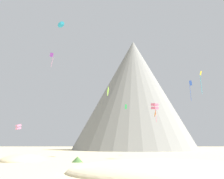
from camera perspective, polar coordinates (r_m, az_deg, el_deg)
ground_plane at (r=37.41m, az=-4.73°, el=-15.59°), size 400.00×400.00×0.00m
dune_foreground_left at (r=64.63m, az=-16.53°, el=-12.78°), size 9.72×13.56×2.58m
dune_foreground_right at (r=36.94m, az=10.38°, el=-15.54°), size 30.19×26.26×3.48m
bush_near_left at (r=62.73m, az=-15.57°, el=-12.47°), size 2.51×2.51×0.98m
bush_mid_center at (r=57.62m, az=-6.55°, el=-12.98°), size 2.97×2.97×1.08m
bush_scatter_east at (r=41.69m, az=-0.52°, el=-14.58°), size 1.42×1.42×0.64m
rock_massif at (r=143.81m, az=3.80°, el=-1.71°), size 70.27×70.27×52.50m
kite_violet_high at (r=86.34m, az=-11.32°, el=6.14°), size 1.13×0.60×4.13m
kite_yellow_mid at (r=67.05m, az=16.45°, el=2.13°), size 0.57×0.82×4.96m
kite_orange_low at (r=86.42m, az=8.23°, el=-4.53°), size 0.68×2.06×2.07m
kite_pink_low at (r=82.24m, az=-17.27°, el=-6.76°), size 1.61×1.60×1.41m
kite_rainbow_low at (r=69.31m, az=8.08°, el=-3.19°), size 1.77×1.78×4.33m
kite_lime_mid at (r=78.37m, az=-0.85°, el=-0.32°), size 0.81×2.58×2.55m
kite_cyan_high at (r=84.95m, az=-9.64°, el=12.06°), size 2.09×1.24×1.98m
kite_green_mid at (r=96.31m, az=2.63°, el=-3.26°), size 0.65×0.43×1.57m
kite_blue_mid at (r=83.28m, az=14.63°, el=0.56°), size 0.90×0.48×5.56m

